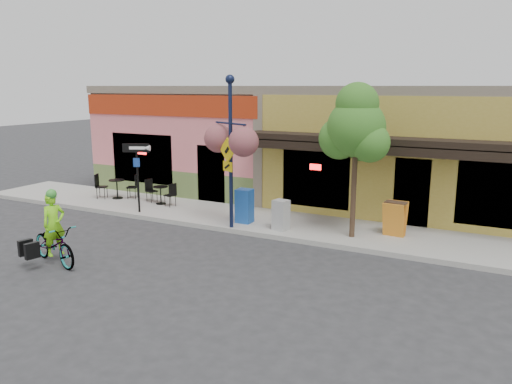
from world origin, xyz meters
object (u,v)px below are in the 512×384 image
at_px(lamp_post, 231,153).
at_px(street_tree, 355,161).
at_px(building, 323,140).
at_px(cyclist_rider, 55,234).
at_px(one_way_sign, 138,178).
at_px(newspaper_box_grey, 281,215).
at_px(newspaper_box_blue, 244,206).
at_px(bicycle, 54,244).

relative_size(lamp_post, street_tree, 1.04).
xyz_separation_m(building, street_tree, (3.11, -6.11, 0.16)).
relative_size(cyclist_rider, one_way_sign, 0.67).
xyz_separation_m(one_way_sign, newspaper_box_grey, (5.35, 0.24, -0.74)).
bearing_deg(lamp_post, cyclist_rider, -95.49).
height_order(newspaper_box_blue, street_tree, street_tree).
xyz_separation_m(newspaper_box_blue, street_tree, (3.56, 0.05, 1.71)).
bearing_deg(lamp_post, one_way_sign, -159.16).
bearing_deg(lamp_post, building, 109.52).
height_order(bicycle, cyclist_rider, cyclist_rider).
distance_m(one_way_sign, newspaper_box_grey, 5.41).
xyz_separation_m(bicycle, street_tree, (6.28, 5.29, 1.88)).
height_order(building, one_way_sign, building).
relative_size(newspaper_box_blue, newspaper_box_grey, 1.17).
height_order(building, lamp_post, lamp_post).
distance_m(building, newspaper_box_grey, 6.67).
distance_m(cyclist_rider, newspaper_box_grey, 6.45).
distance_m(bicycle, street_tree, 8.43).
bearing_deg(one_way_sign, newspaper_box_grey, -21.81).
xyz_separation_m(building, lamp_post, (-0.54, -6.85, 0.24)).
relative_size(newspaper_box_blue, street_tree, 0.24).
height_order(cyclist_rider, street_tree, street_tree).
bearing_deg(street_tree, building, 117.01).
relative_size(building, newspaper_box_blue, 16.58).
xyz_separation_m(bicycle, newspaper_box_grey, (4.12, 5.00, 0.10)).
bearing_deg(building, bicycle, -105.53).
bearing_deg(street_tree, lamp_post, -168.56).
distance_m(cyclist_rider, one_way_sign, 4.97).
bearing_deg(newspaper_box_blue, bicycle, -117.83).
bearing_deg(newspaper_box_blue, cyclist_rider, -117.40).
xyz_separation_m(building, newspaper_box_grey, (0.95, -6.40, -1.63)).
distance_m(building, cyclist_rider, 11.91).
distance_m(lamp_post, newspaper_box_grey, 2.44).
bearing_deg(cyclist_rider, one_way_sign, 30.24).
bearing_deg(lamp_post, bicycle, -95.96).
distance_m(newspaper_box_blue, newspaper_box_grey, 1.42).
xyz_separation_m(one_way_sign, street_tree, (7.51, 0.52, 1.05)).
relative_size(bicycle, street_tree, 0.44).
xyz_separation_m(lamp_post, newspaper_box_blue, (0.09, 0.69, -1.79)).
bearing_deg(newspaper_box_grey, newspaper_box_blue, -178.67).
relative_size(one_way_sign, street_tree, 0.54).
bearing_deg(newspaper_box_grey, lamp_post, -152.07).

